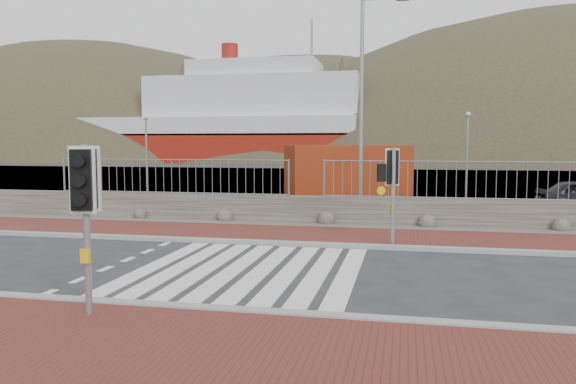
% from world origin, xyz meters
% --- Properties ---
extents(ground, '(220.00, 220.00, 0.00)m').
position_xyz_m(ground, '(0.00, 0.00, 0.00)').
color(ground, '#28282B').
rests_on(ground, ground).
extents(sidewalk_near, '(40.00, 4.00, 0.08)m').
position_xyz_m(sidewalk_near, '(0.00, -5.00, 0.04)').
color(sidewalk_near, maroon).
rests_on(sidewalk_near, ground).
extents(sidewalk_far, '(40.00, 3.00, 0.08)m').
position_xyz_m(sidewalk_far, '(0.00, 4.50, 0.04)').
color(sidewalk_far, maroon).
rests_on(sidewalk_far, ground).
extents(kerb_near, '(40.00, 0.25, 0.12)m').
position_xyz_m(kerb_near, '(0.00, -3.00, 0.05)').
color(kerb_near, gray).
rests_on(kerb_near, ground).
extents(kerb_far, '(40.00, 0.25, 0.12)m').
position_xyz_m(kerb_far, '(0.00, 3.00, 0.05)').
color(kerb_far, gray).
rests_on(kerb_far, ground).
extents(zebra_crossing, '(4.62, 5.60, 0.01)m').
position_xyz_m(zebra_crossing, '(-0.00, 0.00, 0.01)').
color(zebra_crossing, silver).
rests_on(zebra_crossing, ground).
extents(gravel_strip, '(40.00, 1.50, 0.06)m').
position_xyz_m(gravel_strip, '(0.00, 6.50, 0.03)').
color(gravel_strip, '#59544C').
rests_on(gravel_strip, ground).
extents(stone_wall, '(40.00, 0.60, 0.90)m').
position_xyz_m(stone_wall, '(0.00, 7.30, 0.45)').
color(stone_wall, '#47423A').
rests_on(stone_wall, ground).
extents(railing, '(18.07, 0.07, 1.22)m').
position_xyz_m(railing, '(0.00, 7.15, 1.82)').
color(railing, gray).
rests_on(railing, stone_wall).
extents(quay, '(120.00, 40.00, 0.50)m').
position_xyz_m(quay, '(0.00, 27.90, 0.00)').
color(quay, '#4C4C4F').
rests_on(quay, ground).
extents(water, '(220.00, 50.00, 0.05)m').
position_xyz_m(water, '(0.00, 62.90, 0.00)').
color(water, '#3F4C54').
rests_on(water, ground).
extents(ferry, '(50.00, 16.00, 20.00)m').
position_xyz_m(ferry, '(-24.65, 67.90, 5.36)').
color(ferry, maroon).
rests_on(ferry, ground).
extents(hills_backdrop, '(254.00, 90.00, 100.00)m').
position_xyz_m(hills_backdrop, '(6.74, 87.90, -23.05)').
color(hills_backdrop, '#2E341F').
rests_on(hills_backdrop, ground).
extents(traffic_signal_near, '(0.43, 0.32, 2.66)m').
position_xyz_m(traffic_signal_near, '(-1.46, -3.65, 1.92)').
color(traffic_signal_near, gray).
rests_on(traffic_signal_near, ground).
extents(traffic_signal_far, '(0.63, 0.37, 2.57)m').
position_xyz_m(traffic_signal_far, '(2.89, 3.39, 1.87)').
color(traffic_signal_far, gray).
rests_on(traffic_signal_far, ground).
extents(streetlight, '(1.61, 0.31, 7.57)m').
position_xyz_m(streetlight, '(1.85, 8.11, 4.26)').
color(streetlight, gray).
rests_on(streetlight, ground).
extents(shipping_container, '(6.70, 4.87, 2.58)m').
position_xyz_m(shipping_container, '(0.28, 17.85, 1.29)').
color(shipping_container, '#A02F11').
rests_on(shipping_container, ground).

